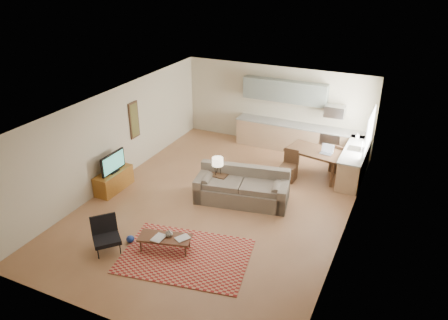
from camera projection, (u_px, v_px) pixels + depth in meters
The scene contains 25 objects.
room at pixel (219, 158), 11.02m from camera, with size 9.00×9.00×9.00m.
kitchen_counter_back at pixel (298, 138), 14.47m from camera, with size 4.26×0.64×0.92m, color tan, non-canonical shape.
kitchen_counter_right at pixel (354, 163), 12.73m from camera, with size 0.64×2.26×0.92m, color tan, non-canonical shape.
kitchen_range at pixel (331, 144), 14.06m from camera, with size 0.62×0.62×0.90m, color #A5A8AD.
kitchen_microwave at pixel (335, 111), 13.60m from camera, with size 0.62×0.40×0.35m, color #A5A8AD.
upper_cabinets at pixel (285, 91), 14.18m from camera, with size 2.80×0.34×0.70m, color slate.
window_right at pixel (370, 130), 12.15m from camera, with size 0.02×1.40×1.05m, color white.
wall_art_left at pixel (134, 120), 12.89m from camera, with size 0.06×0.42×1.10m, color brown, non-canonical shape.
triptych at pixel (274, 94), 14.53m from camera, with size 1.70×0.04×0.50m, color beige, non-canonical shape.
rug at pixel (185, 256), 9.59m from camera, with size 2.76×1.91×0.02m, color maroon.
sofa at pixel (242, 187), 11.52m from camera, with size 2.54×1.10×0.88m, color #675C4F, non-canonical shape.
coffee_table at pixel (165, 243), 9.72m from camera, with size 1.17×0.47×0.35m, color #4D2C1B, non-canonical shape.
book_a at pixel (154, 237), 9.63m from camera, with size 0.26×0.34×0.03m, color maroon.
book_b at pixel (180, 236), 9.67m from camera, with size 0.35×0.38×0.02m, color navy.
vase at pixel (169, 233), 9.63m from camera, with size 0.19×0.19×0.17m, color black.
armchair at pixel (106, 236), 9.62m from camera, with size 0.67×0.67×0.76m, color black, non-canonical shape.
tv_credenza at pixel (114, 180), 12.16m from camera, with size 0.47×1.22×0.56m, color brown, non-canonical shape.
tv at pixel (113, 163), 11.90m from camera, with size 0.09×0.94×0.56m, color black, non-canonical shape.
console_table at pixel (218, 184), 11.91m from camera, with size 0.54×0.36×0.62m, color #3B2618, non-canonical shape.
table_lamp at pixel (218, 166), 11.67m from camera, with size 0.30×0.30×0.50m, color beige, non-canonical shape.
dining_table at pixel (314, 163), 12.87m from camera, with size 1.62×0.93×0.82m, color #3B2618, non-canonical shape.
dining_chair_near at pixel (288, 166), 12.60m from camera, with size 0.44×0.46×0.92m, color #3B2618, non-canonical shape.
dining_chair_far at pixel (340, 158), 13.11m from camera, with size 0.43×0.45×0.91m, color #3B2618, non-canonical shape.
laptop at pixel (326, 150), 12.43m from camera, with size 0.35×0.26×0.26m, color #A5A8AD, non-canonical shape.
soap_bottle at pixel (358, 136), 13.18m from camera, with size 0.10×0.10×0.19m, color beige.
Camera 1 is at (4.33, -8.97, 6.05)m, focal length 35.00 mm.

